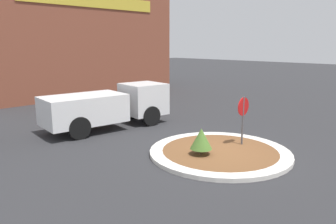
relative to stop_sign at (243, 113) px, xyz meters
The scene contains 6 objects.
ground_plane 1.86m from the stop_sign, behind, with size 120.00×120.00×0.00m, color #2D2D30.
traffic_island 1.81m from the stop_sign, behind, with size 5.17×5.17×0.15m.
stop_sign is the anchor object (origin of this frame).
island_shrub 2.19m from the stop_sign, 169.99° to the left, with size 0.78×0.78×0.95m.
utility_truck 6.52m from the stop_sign, 106.70° to the left, with size 6.24×2.60×2.01m.
storefront_building 18.39m from the stop_sign, 80.38° to the left, with size 15.91×6.07×7.86m.
Camera 1 is at (-9.47, -6.82, 4.00)m, focal length 35.00 mm.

